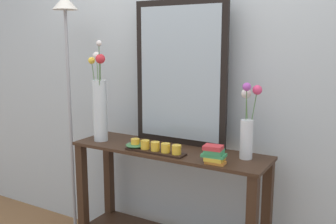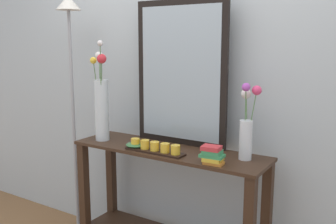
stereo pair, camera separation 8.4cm
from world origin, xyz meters
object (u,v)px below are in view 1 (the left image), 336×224
at_px(vase_right, 247,126).
at_px(book_stack, 214,154).
at_px(tall_vase_left, 100,104).
at_px(candle_tray, 155,148).
at_px(mirror_leaning, 179,74).
at_px(floor_lamp, 68,80).
at_px(decorative_bowl, 135,145).
at_px(console_table, 168,199).

relative_size(vase_right, book_stack, 3.22).
relative_size(tall_vase_left, vase_right, 1.53).
bearing_deg(candle_tray, mirror_leaning, 84.91).
height_order(tall_vase_left, floor_lamp, floor_lamp).
bearing_deg(vase_right, decorative_bowl, -166.68).
height_order(tall_vase_left, book_stack, tall_vase_left).
bearing_deg(tall_vase_left, vase_right, 6.74).
distance_m(vase_right, book_stack, 0.26).
xyz_separation_m(book_stack, floor_lamp, (-1.22, 0.15, 0.34)).
bearing_deg(book_stack, mirror_leaning, 143.51).
bearing_deg(decorative_bowl, console_table, 27.02).
xyz_separation_m(vase_right, candle_tray, (-0.52, -0.17, -0.16)).
height_order(vase_right, floor_lamp, floor_lamp).
relative_size(console_table, tall_vase_left, 1.90).
relative_size(mirror_leaning, candle_tray, 2.37).
height_order(decorative_bowl, book_stack, book_stack).
bearing_deg(book_stack, vase_right, 57.39).
height_order(tall_vase_left, vase_right, tall_vase_left).
xyz_separation_m(console_table, floor_lamp, (-0.86, 0.02, 0.73)).
height_order(vase_right, book_stack, vase_right).
xyz_separation_m(console_table, vase_right, (0.49, 0.07, 0.53)).
bearing_deg(console_table, decorative_bowl, -152.98).
bearing_deg(decorative_bowl, book_stack, -3.12).
bearing_deg(book_stack, tall_vase_left, 175.24).
height_order(console_table, mirror_leaning, mirror_leaning).
height_order(book_stack, floor_lamp, floor_lamp).
bearing_deg(mirror_leaning, candle_tray, -95.09).
bearing_deg(floor_lamp, book_stack, -6.88).
height_order(tall_vase_left, candle_tray, tall_vase_left).
bearing_deg(decorative_bowl, tall_vase_left, 172.40).
bearing_deg(console_table, tall_vase_left, -174.14).
xyz_separation_m(vase_right, decorative_bowl, (-0.67, -0.16, -0.17)).
bearing_deg(console_table, candle_tray, -103.92).
height_order(decorative_bowl, floor_lamp, floor_lamp).
relative_size(mirror_leaning, floor_lamp, 0.51).
relative_size(decorative_bowl, floor_lamp, 0.07).
bearing_deg(mirror_leaning, decorative_bowl, -126.37).
distance_m(decorative_bowl, floor_lamp, 0.78).
height_order(vase_right, decorative_bowl, vase_right).
bearing_deg(mirror_leaning, floor_lamp, -171.49).
bearing_deg(book_stack, console_table, 161.39).
height_order(console_table, book_stack, book_stack).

